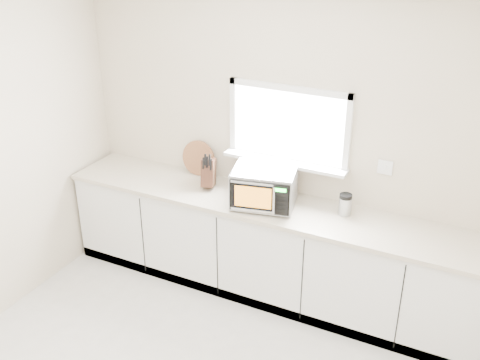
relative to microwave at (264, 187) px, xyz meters
The scene contains 7 objects.
back_wall 0.45m from the microwave, 79.27° to the left, with size 4.00×0.17×2.70m.
cabinets 0.66m from the microwave, 41.28° to the left, with size 3.92×0.60×0.88m, color silver.
countertop 0.21m from the microwave, 36.05° to the left, with size 3.92×0.64×0.04m, color beige.
microwave is the anchor object (origin of this frame).
knife_block 0.61m from the microwave, behind, with size 0.18×0.26×0.34m.
cutting_board 0.87m from the microwave, 159.94° to the left, with size 0.34×0.34×0.02m, color #905D38.
coffee_grinder 0.69m from the microwave, 13.12° to the left, with size 0.14×0.14×0.19m.
Camera 1 is at (1.64, -2.25, 3.20)m, focal length 42.00 mm.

